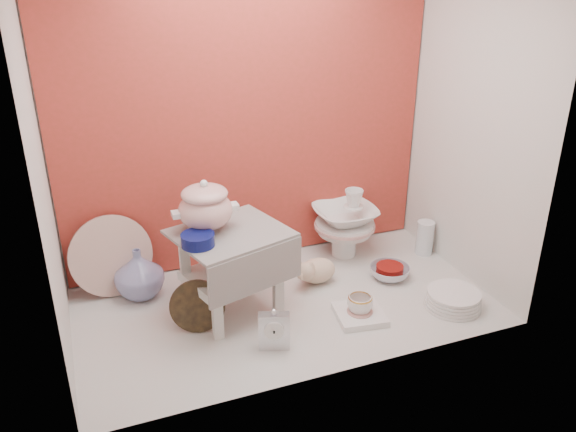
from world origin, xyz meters
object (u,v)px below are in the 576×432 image
at_px(crystal_bowl, 389,272).
at_px(dinner_plate_stack, 453,299).
at_px(floral_platter, 111,256).
at_px(mantel_clock, 274,329).
at_px(soup_tureen, 205,205).
at_px(porcelain_tower, 345,223).
at_px(step_stool, 232,272).
at_px(blue_white_vase, 139,273).
at_px(gold_rim_teacup, 360,305).
at_px(plush_pig, 317,270).

bearing_deg(crystal_bowl, dinner_plate_stack, -66.88).
bearing_deg(floral_platter, dinner_plate_stack, -25.91).
xyz_separation_m(floral_platter, mantel_clock, (0.54, -0.66, -0.09)).
bearing_deg(soup_tureen, mantel_clock, -66.00).
bearing_deg(soup_tureen, porcelain_tower, 17.96).
distance_m(step_stool, mantel_clock, 0.34).
relative_size(blue_white_vase, dinner_plate_stack, 0.93).
height_order(blue_white_vase, porcelain_tower, porcelain_tower).
bearing_deg(soup_tureen, gold_rim_teacup, -25.99).
bearing_deg(floral_platter, porcelain_tower, -2.65).
relative_size(gold_rim_teacup, dinner_plate_stack, 0.43).
bearing_deg(floral_platter, crystal_bowl, -15.74).
distance_m(mantel_clock, dinner_plate_stack, 0.84).
xyz_separation_m(floral_platter, gold_rim_teacup, (0.96, -0.58, -0.13)).
height_order(floral_platter, plush_pig, floral_platter).
xyz_separation_m(floral_platter, dinner_plate_stack, (1.37, -0.67, -0.15)).
relative_size(step_stool, soup_tureen, 1.68).
xyz_separation_m(soup_tureen, mantel_clock, (0.16, -0.36, -0.41)).
bearing_deg(floral_platter, gold_rim_teacup, -31.34).
height_order(gold_rim_teacup, dinner_plate_stack, gold_rim_teacup).
height_order(soup_tureen, porcelain_tower, soup_tureen).
height_order(floral_platter, crystal_bowl, floral_platter).
height_order(step_stool, dinner_plate_stack, step_stool).
height_order(floral_platter, porcelain_tower, floral_platter).
bearing_deg(blue_white_vase, porcelain_tower, 1.48).
bearing_deg(step_stool, crystal_bowl, -16.21).
xyz_separation_m(plush_pig, dinner_plate_stack, (0.48, -0.40, -0.03)).
height_order(soup_tureen, mantel_clock, soup_tureen).
relative_size(mantel_clock, plush_pig, 0.80).
relative_size(blue_white_vase, mantel_clock, 1.30).
height_order(crystal_bowl, porcelain_tower, porcelain_tower).
xyz_separation_m(dinner_plate_stack, crystal_bowl, (-0.14, 0.32, -0.01)).
xyz_separation_m(step_stool, soup_tureen, (-0.08, 0.05, 0.30)).
xyz_separation_m(plush_pig, porcelain_tower, (0.24, 0.21, 0.11)).
relative_size(soup_tureen, porcelain_tower, 0.74).
distance_m(step_stool, blue_white_vase, 0.45).
height_order(blue_white_vase, gold_rim_teacup, blue_white_vase).
bearing_deg(crystal_bowl, floral_platter, 164.26).
relative_size(step_stool, mantel_clock, 2.48).
relative_size(plush_pig, porcelain_tower, 0.63).
xyz_separation_m(gold_rim_teacup, crystal_bowl, (0.28, 0.23, -0.02)).
bearing_deg(step_stool, dinner_plate_stack, -35.50).
bearing_deg(gold_rim_teacup, dinner_plate_stack, -11.50).
relative_size(plush_pig, gold_rim_teacup, 2.08).
bearing_deg(mantel_clock, porcelain_tower, 64.69).
relative_size(floral_platter, mantel_clock, 2.10).
relative_size(floral_platter, plush_pig, 1.68).
height_order(soup_tureen, gold_rim_teacup, soup_tureen).
distance_m(gold_rim_teacup, crystal_bowl, 0.37).
bearing_deg(soup_tureen, blue_white_vase, 140.97).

